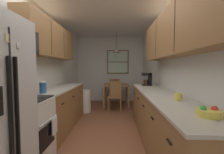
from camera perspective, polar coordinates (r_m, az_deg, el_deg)
name	(u,v)px	position (r m, az deg, el deg)	size (l,w,h in m)	color
ground_plane	(106,125)	(3.66, -2.37, -17.75)	(12.00, 12.00, 0.00)	brown
wall_left	(47,70)	(3.76, -23.44, 2.42)	(0.10, 9.00, 2.55)	silver
wall_right	(166,70)	(3.58, 19.68, 2.47)	(0.10, 9.00, 2.55)	silver
wall_back	(110,69)	(6.06, -0.66, 2.99)	(4.40, 0.10, 2.55)	silver
ceiling_slab	(105,11)	(3.64, -2.48, 23.80)	(4.40, 9.00, 0.08)	white
stove_range	(24,132)	(2.45, -30.36, -17.42)	(0.66, 0.60, 1.10)	white
microwave_over_range	(12,40)	(2.38, -33.63, 11.57)	(0.39, 0.64, 0.32)	black
counter_left	(60,108)	(3.56, -19.17, -10.92)	(0.64, 1.99, 0.90)	olive
upper_cabinets_left	(51,41)	(3.51, -22.13, 12.59)	(0.33, 2.07, 0.71)	olive
counter_right	(162,121)	(2.72, 18.40, -15.43)	(0.64, 3.05, 0.90)	olive
upper_cabinets_right	(174,33)	(2.63, 22.36, 15.08)	(0.33, 2.73, 0.73)	olive
dining_table	(116,88)	(5.26, 1.60, -4.13)	(0.86, 0.83, 0.75)	olive
dining_chair_near	(115,95)	(4.66, 1.23, -6.72)	(0.43, 0.43, 0.90)	olive
dining_chair_far	(114,89)	(5.90, 0.84, -4.57)	(0.45, 0.45, 0.90)	olive
pendant_light	(116,51)	(5.25, 1.62, 9.83)	(0.29, 0.29, 0.70)	black
back_window	(118,62)	(5.99, 2.23, 5.70)	(0.84, 0.05, 0.93)	brown
trash_bin	(85,101)	(4.64, -10.24, -8.92)	(0.36, 0.36, 0.67)	white
storage_canister	(43,87)	(2.81, -24.67, -3.55)	(0.11, 0.11, 0.19)	#265999
dish_towel	(55,126)	(2.41, -20.89, -16.80)	(0.02, 0.16, 0.24)	white
coffee_maker	(148,79)	(3.75, 13.37, -0.71)	(0.22, 0.18, 0.30)	black
mug_by_coffeemaker	(178,97)	(2.19, 23.76, -6.79)	(0.12, 0.09, 0.09)	#E5CC4C
fruit_bowl	(209,112)	(1.60, 32.78, -11.09)	(0.21, 0.21, 0.09)	#E5D14C
table_serving_bowl	(115,83)	(5.32, 1.30, -2.40)	(0.17, 0.17, 0.06)	#E0D14C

